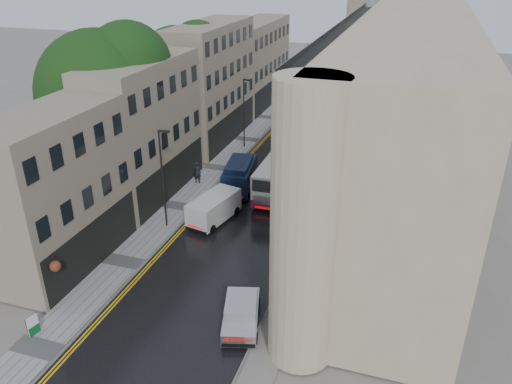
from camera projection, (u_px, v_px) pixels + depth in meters
The scene contains 16 objects.
road at pixel (279, 176), 45.32m from camera, with size 9.00×85.00×0.02m, color black.
left_sidewalk at pixel (219, 168), 46.93m from camera, with size 2.70×85.00×0.12m, color gray.
right_sidewalk at pixel (338, 184), 43.79m from camera, with size 1.80×85.00×0.12m, color slate.
old_shop_row at pixel (192, 96), 47.49m from camera, with size 4.50×56.00×12.00m, color gray, non-canonical shape.
modern_block at pixel (405, 117), 38.12m from camera, with size 8.00×40.00×14.00m, color tan, non-canonical shape.
tree_near at pixel (102, 113), 39.37m from camera, with size 10.56×10.56×13.89m, color black, non-canonical shape.
tree_far at pixel (179, 85), 50.72m from camera, with size 9.24×9.24×12.46m, color black, non-canonical shape.
cream_bus at pixel (261, 182), 40.66m from camera, with size 2.48×10.90×2.97m, color silver, non-canonical shape.
white_lorry at pixel (320, 135), 48.48m from camera, with size 2.64×8.79×4.61m, color white, non-canonical shape.
silver_hatchback at pixel (223, 330), 25.77m from camera, with size 1.82×4.16×1.56m, color #A7A8AC, non-canonical shape.
white_van at pixel (191, 215), 36.52m from camera, with size 1.98×4.62×2.09m, color beige, non-canonical shape.
navy_van at pixel (224, 183), 40.77m from camera, with size 2.16×5.39×2.75m, color #0E1934, non-canonical shape.
pedestrian at pixel (197, 172), 43.42m from camera, with size 0.73×0.48×1.99m, color black.
lamp_post_near at pixel (163, 180), 35.38m from camera, with size 0.83×0.18×7.39m, color black, non-canonical shape.
lamp_post_far at pixel (244, 114), 50.40m from camera, with size 0.79×0.18×7.04m, color black, non-canonical shape.
estate_sign at pixel (33, 325), 26.25m from camera, with size 0.08×0.69×1.15m, color white, non-canonical shape.
Camera 1 is at (10.87, -12.52, 18.45)m, focal length 35.00 mm.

